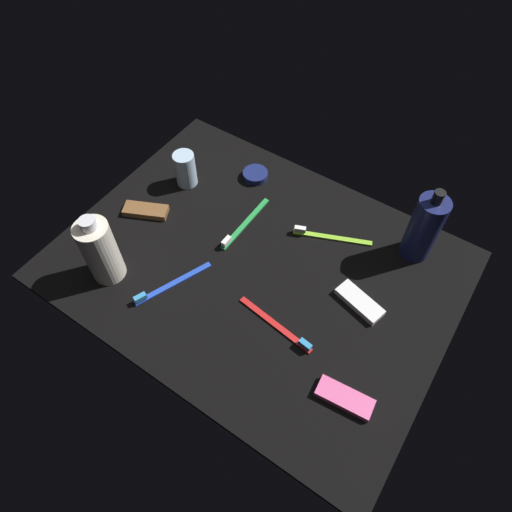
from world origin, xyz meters
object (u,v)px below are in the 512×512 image
object	(u,v)px
toothbrush_green	(243,225)
toothbrush_lime	(328,236)
bodywash_bottle	(100,251)
deodorant_stick	(185,169)
snack_bar_brown	(146,211)
snack_bar_white	(359,302)
snack_bar_pink	(345,398)
cream_tin_left	(255,175)
lotion_bottle	(424,228)
toothbrush_blue	(169,285)
toothbrush_red	(279,327)

from	to	relation	value
toothbrush_green	toothbrush_lime	size ratio (longest dim) A/B	1.06
bodywash_bottle	deodorant_stick	distance (cm)	30.91
snack_bar_brown	snack_bar_white	size ratio (longest dim) A/B	1.00
snack_bar_brown	toothbrush_lime	bearing A→B (deg)	178.72
snack_bar_pink	cream_tin_left	world-z (taller)	cream_tin_left
lotion_bottle	snack_bar_brown	bearing A→B (deg)	23.37
toothbrush_blue	snack_bar_pink	bearing A→B (deg)	179.06
deodorant_stick	snack_bar_white	bearing A→B (deg)	171.73
deodorant_stick	toothbrush_green	xyz separation A→B (cm)	(-19.87, 4.12, -3.83)
toothbrush_lime	bodywash_bottle	bearing A→B (deg)	45.24
toothbrush_red	snack_bar_white	xyz separation A→B (cm)	(-10.66, -13.93, 0.14)
toothbrush_lime	toothbrush_green	bearing A→B (deg)	24.89
lotion_bottle	toothbrush_red	distance (cm)	36.72
toothbrush_blue	snack_bar_white	xyz separation A→B (cm)	(-35.29, -18.76, 0.14)
lotion_bottle	toothbrush_green	world-z (taller)	lotion_bottle
deodorant_stick	toothbrush_lime	world-z (taller)	deodorant_stick
snack_bar_pink	toothbrush_blue	bearing A→B (deg)	-6.76
deodorant_stick	toothbrush_lime	size ratio (longest dim) A/B	0.52
bodywash_bottle	snack_bar_brown	size ratio (longest dim) A/B	1.68
lotion_bottle	toothbrush_red	bearing A→B (deg)	65.92
lotion_bottle	toothbrush_lime	xyz separation A→B (cm)	(17.82, 7.24, -7.72)
lotion_bottle	toothbrush_lime	world-z (taller)	lotion_bottle
toothbrush_blue	toothbrush_red	bearing A→B (deg)	-168.91
bodywash_bottle	snack_bar_white	bearing A→B (deg)	-154.44
lotion_bottle	toothbrush_green	distance (cm)	39.58
deodorant_stick	cream_tin_left	distance (cm)	17.50
toothbrush_red	snack_bar_white	size ratio (longest dim) A/B	1.73
toothbrush_green	toothbrush_blue	size ratio (longest dim) A/B	1.05
lotion_bottle	toothbrush_lime	bearing A→B (deg)	22.10
bodywash_bottle	snack_bar_pink	distance (cm)	55.53
deodorant_stick	snack_bar_white	world-z (taller)	deodorant_stick
lotion_bottle	deodorant_stick	bearing A→B (deg)	11.58
toothbrush_lime	snack_bar_pink	distance (cm)	37.25
lotion_bottle	toothbrush_blue	world-z (taller)	lotion_bottle
snack_bar_pink	cream_tin_left	xyz separation A→B (cm)	(45.04, -37.89, 0.10)
toothbrush_blue	cream_tin_left	bearing A→B (deg)	-85.35
snack_bar_brown	snack_bar_pink	size ratio (longest dim) A/B	1.00
toothbrush_red	snack_bar_pink	size ratio (longest dim) A/B	1.73
toothbrush_green	snack_bar_white	size ratio (longest dim) A/B	1.73
toothbrush_green	toothbrush_lime	world-z (taller)	same
lotion_bottle	cream_tin_left	size ratio (longest dim) A/B	3.04
deodorant_stick	snack_bar_white	size ratio (longest dim) A/B	0.85
deodorant_stick	snack_bar_brown	bearing A→B (deg)	82.50
lotion_bottle	bodywash_bottle	size ratio (longest dim) A/B	1.09
bodywash_bottle	deodorant_stick	size ratio (longest dim) A/B	1.97
bodywash_bottle	toothbrush_blue	size ratio (longest dim) A/B	1.02
bodywash_bottle	cream_tin_left	size ratio (longest dim) A/B	2.78
snack_bar_white	cream_tin_left	world-z (taller)	cream_tin_left
snack_bar_white	snack_bar_pink	xyz separation A→B (cm)	(-6.73, 19.44, 0.00)
snack_bar_brown	deodorant_stick	bearing A→B (deg)	-122.72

